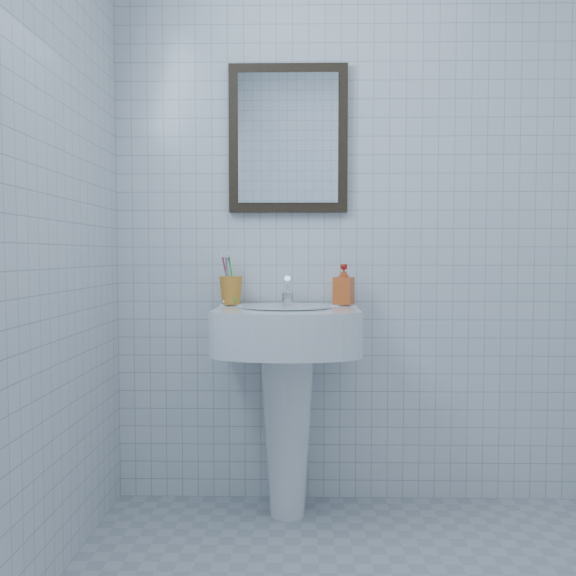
{
  "coord_description": "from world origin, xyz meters",
  "views": [
    {
      "loc": [
        -0.31,
        -1.55,
        1.06
      ],
      "look_at": [
        -0.36,
        0.86,
        0.94
      ],
      "focal_mm": 40.0,
      "sensor_mm": 36.0,
      "label": 1
    }
  ],
  "objects": [
    {
      "name": "wall_back",
      "position": [
        0.0,
        1.2,
        1.25
      ],
      "size": [
        2.2,
        0.02,
        2.5
      ],
      "primitive_type": "cube",
      "color": "white",
      "rests_on": "ground"
    },
    {
      "name": "wall_mirror",
      "position": [
        -0.36,
        1.18,
        1.55
      ],
      "size": [
        0.5,
        0.04,
        0.62
      ],
      "color": "black",
      "rests_on": "wall_back"
    },
    {
      "name": "soap_dispenser",
      "position": [
        -0.13,
        1.09,
        0.94
      ],
      "size": [
        0.1,
        0.1,
        0.17
      ],
      "primitive_type": "imported",
      "rotation": [
        0.0,
        0.0,
        -0.37
      ],
      "color": "red",
      "rests_on": "washbasin"
    },
    {
      "name": "toothbrush_cup",
      "position": [
        -0.6,
        1.09,
        0.91
      ],
      "size": [
        0.13,
        0.13,
        0.12
      ],
      "primitive_type": null,
      "rotation": [
        0.0,
        0.0,
        0.43
      ],
      "color": "orange",
      "rests_on": "washbasin"
    },
    {
      "name": "washbasin",
      "position": [
        -0.36,
        0.99,
        0.58
      ],
      "size": [
        0.56,
        0.41,
        0.86
      ],
      "color": "white",
      "rests_on": "ground"
    },
    {
      "name": "faucet",
      "position": [
        -0.36,
        1.09,
        0.9
      ],
      "size": [
        0.05,
        0.1,
        0.12
      ],
      "color": "white",
      "rests_on": "washbasin"
    }
  ]
}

